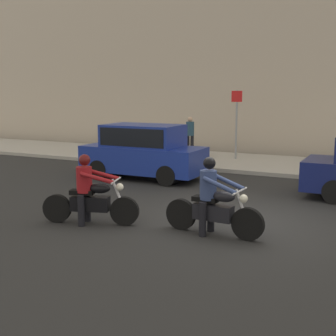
{
  "coord_description": "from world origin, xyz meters",
  "views": [
    {
      "loc": [
        3.17,
        -9.64,
        2.9
      ],
      "look_at": [
        -1.56,
        -0.13,
        1.12
      ],
      "focal_mm": 49.4,
      "sensor_mm": 36.0,
      "label": 1
    }
  ],
  "objects_px": {
    "motorcycle_with_rider_denim_blue": "(213,204)",
    "parked_hatchback_cobalt_blue": "(143,151)",
    "street_sign_post": "(236,118)",
    "pedestrian_bystander": "(190,133)",
    "motorcycle_with_rider_crimson": "(90,196)"
  },
  "relations": [
    {
      "from": "motorcycle_with_rider_denim_blue",
      "to": "motorcycle_with_rider_crimson",
      "type": "bearing_deg",
      "value": -170.08
    },
    {
      "from": "motorcycle_with_rider_denim_blue",
      "to": "pedestrian_bystander",
      "type": "xyz_separation_m",
      "value": [
        -4.57,
        9.26,
        0.48
      ]
    },
    {
      "from": "street_sign_post",
      "to": "pedestrian_bystander",
      "type": "height_order",
      "value": "street_sign_post"
    },
    {
      "from": "parked_hatchback_cobalt_blue",
      "to": "street_sign_post",
      "type": "xyz_separation_m",
      "value": [
        1.65,
        4.75,
        0.88
      ]
    },
    {
      "from": "street_sign_post",
      "to": "pedestrian_bystander",
      "type": "xyz_separation_m",
      "value": [
        -1.95,
        -0.21,
        -0.69
      ]
    },
    {
      "from": "parked_hatchback_cobalt_blue",
      "to": "pedestrian_bystander",
      "type": "distance_m",
      "value": 4.55
    },
    {
      "from": "motorcycle_with_rider_denim_blue",
      "to": "pedestrian_bystander",
      "type": "distance_m",
      "value": 10.33
    },
    {
      "from": "motorcycle_with_rider_denim_blue",
      "to": "parked_hatchback_cobalt_blue",
      "type": "distance_m",
      "value": 6.37
    },
    {
      "from": "street_sign_post",
      "to": "motorcycle_with_rider_denim_blue",
      "type": "bearing_deg",
      "value": -74.51
    },
    {
      "from": "parked_hatchback_cobalt_blue",
      "to": "pedestrian_bystander",
      "type": "relative_size",
      "value": 2.41
    },
    {
      "from": "street_sign_post",
      "to": "motorcycle_with_rider_crimson",
      "type": "bearing_deg",
      "value": -90.4
    },
    {
      "from": "motorcycle_with_rider_denim_blue",
      "to": "motorcycle_with_rider_crimson",
      "type": "height_order",
      "value": "motorcycle_with_rider_denim_blue"
    },
    {
      "from": "parked_hatchback_cobalt_blue",
      "to": "street_sign_post",
      "type": "bearing_deg",
      "value": 70.85
    },
    {
      "from": "motorcycle_with_rider_denim_blue",
      "to": "street_sign_post",
      "type": "xyz_separation_m",
      "value": [
        -2.62,
        9.47,
        1.17
      ]
    },
    {
      "from": "motorcycle_with_rider_crimson",
      "to": "parked_hatchback_cobalt_blue",
      "type": "bearing_deg",
      "value": 106.95
    }
  ]
}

